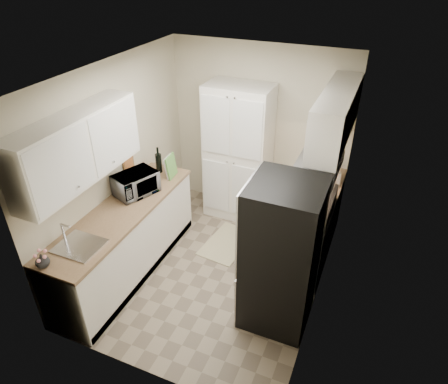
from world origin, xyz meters
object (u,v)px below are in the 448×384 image
object	(u,v)px
toaster_oven	(327,174)
microwave	(136,184)
refrigerator	(281,256)
wine_bottle	(159,161)
electric_range	(300,240)
pantry_cabinet	(238,154)

from	to	relation	value
toaster_oven	microwave	bearing A→B (deg)	-169.20
refrigerator	toaster_oven	distance (m)	1.60
microwave	wine_bottle	bearing A→B (deg)	24.36
toaster_oven	refrigerator	bearing A→B (deg)	-114.77
electric_range	microwave	distance (m)	2.12
microwave	toaster_oven	size ratio (longest dim) A/B	1.46
pantry_cabinet	electric_range	world-z (taller)	pantry_cabinet
electric_range	wine_bottle	bearing A→B (deg)	175.79
refrigerator	wine_bottle	size ratio (longest dim) A/B	5.18
electric_range	toaster_oven	xyz separation A→B (m)	(0.12, 0.79, 0.54)
pantry_cabinet	toaster_oven	distance (m)	1.30
pantry_cabinet	microwave	size ratio (longest dim) A/B	3.96
pantry_cabinet	wine_bottle	distance (m)	1.15
pantry_cabinet	electric_range	xyz separation A→B (m)	(1.17, -0.93, -0.52)
refrigerator	pantry_cabinet	bearing A→B (deg)	123.46
refrigerator	microwave	distance (m)	2.00
electric_range	refrigerator	size ratio (longest dim) A/B	0.66
refrigerator	microwave	bearing A→B (deg)	169.62
wine_bottle	toaster_oven	xyz separation A→B (m)	(2.14, 0.64, -0.06)
pantry_cabinet	refrigerator	xyz separation A→B (m)	(1.14, -1.73, -0.15)
electric_range	wine_bottle	distance (m)	2.11
pantry_cabinet	microwave	xyz separation A→B (m)	(-0.82, -1.37, 0.06)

